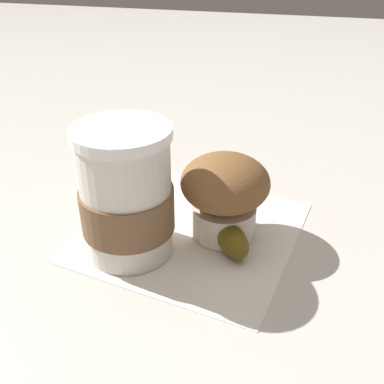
# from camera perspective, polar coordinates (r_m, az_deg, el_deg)

# --- Properties ---
(ground_plane) EXTENTS (3.00, 3.00, 0.00)m
(ground_plane) POSITION_cam_1_polar(r_m,az_deg,el_deg) (0.51, 0.00, -5.02)
(ground_plane) COLOR beige
(paper_napkin) EXTENTS (0.26, 0.26, 0.00)m
(paper_napkin) POSITION_cam_1_polar(r_m,az_deg,el_deg) (0.51, 0.00, -4.95)
(paper_napkin) COLOR white
(paper_napkin) RESTS_ON ground_plane
(coffee_cup) EXTENTS (0.10, 0.10, 0.14)m
(coffee_cup) POSITION_cam_1_polar(r_m,az_deg,el_deg) (0.45, -8.30, -0.55)
(coffee_cup) COLOR silver
(coffee_cup) RESTS_ON paper_napkin
(muffin) EXTENTS (0.09, 0.09, 0.09)m
(muffin) POSITION_cam_1_polar(r_m,az_deg,el_deg) (0.48, 4.19, 0.01)
(muffin) COLOR white
(muffin) RESTS_ON paper_napkin
(banana) EXTENTS (0.14, 0.09, 0.03)m
(banana) POSITION_cam_1_polar(r_m,az_deg,el_deg) (0.50, 3.03, -3.03)
(banana) COLOR gold
(banana) RESTS_ON paper_napkin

